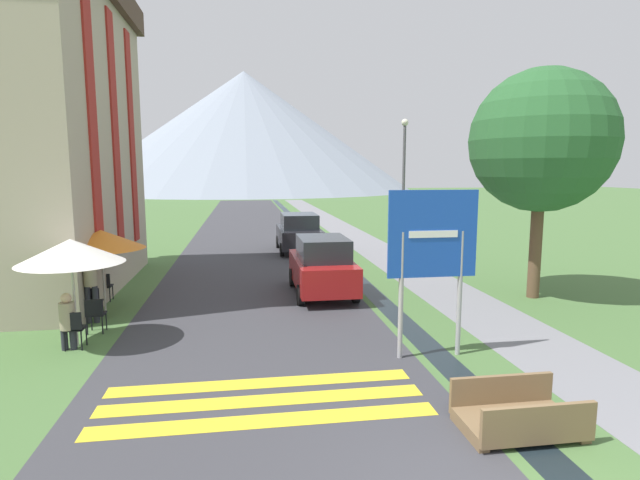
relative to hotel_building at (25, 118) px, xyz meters
name	(u,v)px	position (x,y,z in m)	size (l,w,h in m)	color
ground_plane	(300,247)	(9.40, 8.00, -5.43)	(160.00, 160.00, 0.00)	#476B38
road	(248,226)	(6.90, 18.00, -5.43)	(6.40, 60.00, 0.01)	#38383D
footpath	(334,224)	(13.00, 18.00, -5.43)	(2.20, 60.00, 0.01)	slate
drainage_channel	(301,225)	(10.60, 18.00, -5.43)	(0.60, 60.00, 0.00)	black
crosswalk_marking	(264,400)	(6.90, -8.95, -5.43)	(5.44, 1.84, 0.01)	yellow
mountain_distant	(245,132)	(7.09, 81.23, 5.73)	(63.46, 63.46, 22.32)	gray
hotel_building	(25,118)	(0.00, 0.00, 0.00)	(5.73, 9.26, 10.00)	tan
road_sign	(432,249)	(10.39, -7.43, -3.16)	(1.87, 0.11, 3.46)	#9E9EA3
footbridge	(518,416)	(10.60, -10.50, -5.20)	(1.70, 1.10, 0.65)	brown
parked_car_near	(322,266)	(9.00, -1.91, -4.52)	(1.80, 3.85, 1.82)	#A31919
parked_car_far	(299,233)	(9.19, 6.44, -4.52)	(1.99, 4.05, 1.82)	black
cafe_chair_nearest	(74,327)	(2.95, -5.89, -4.92)	(0.40, 0.40, 0.85)	black
cafe_chair_middle	(92,300)	(2.70, -3.62, -4.92)	(0.40, 0.40, 0.85)	black
cafe_chair_near_right	(95,312)	(3.09, -4.82, -4.92)	(0.40, 0.40, 0.85)	black
cafe_chair_far_right	(104,285)	(2.51, -1.80, -4.92)	(0.40, 0.40, 0.85)	black
cafe_umbrella_front_white	(71,251)	(2.92, -5.65, -3.31)	(2.21, 2.21, 2.39)	#B7B2A8
cafe_umbrella_middle_orange	(101,239)	(2.78, -2.82, -3.44)	(2.30, 2.30, 2.25)	#B7B2A8
person_seated_far	(67,319)	(2.83, -5.88, -4.74)	(0.32, 0.32, 1.26)	#282833
person_standing_terrace	(91,282)	(2.77, -3.92, -4.36)	(0.32, 0.32, 1.83)	#282833
person_seated_near	(91,285)	(2.41, -2.64, -4.74)	(0.32, 0.32, 1.26)	#282833
streetlamp	(404,181)	(13.01, 2.50, -2.00)	(0.28, 0.28, 5.87)	#515156
tree_by_path	(542,141)	(15.31, -3.23, -0.74)	(4.19, 4.19, 6.80)	brown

